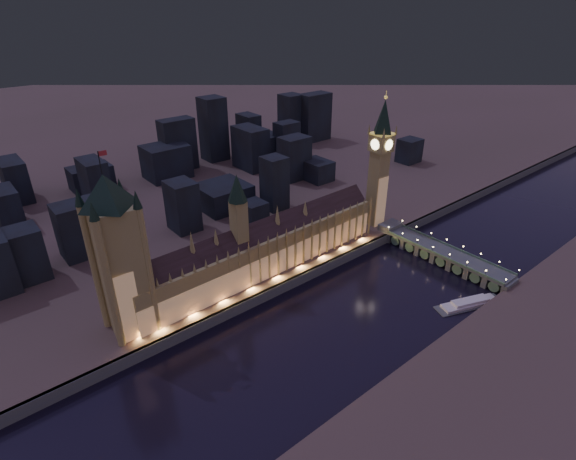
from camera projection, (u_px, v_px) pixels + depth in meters
ground_plane at (336, 314)px, 292.85m from camera, size 2000.00×2000.00×0.00m
north_bank at (80, 137)px, 646.13m from camera, size 2000.00×960.00×8.00m
embankment_wall at (295, 281)px, 319.00m from camera, size 2000.00×2.50×8.00m
palace_of_westminster at (264, 248)px, 316.16m from camera, size 202.00×25.20×78.00m
victoria_tower at (117, 249)px, 244.38m from camera, size 31.68×31.68×108.97m
elizabeth_tower at (380, 154)px, 363.40m from camera, size 18.00×18.00×112.38m
westminster_bridge at (439, 254)px, 349.64m from camera, size 19.37×113.00×15.90m
river_boat at (470, 303)px, 300.33m from camera, size 49.97×28.50×4.50m
city_backdrop at (194, 161)px, 468.98m from camera, size 463.11×215.63×75.89m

